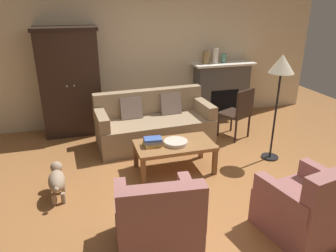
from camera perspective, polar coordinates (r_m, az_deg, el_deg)
ground_plane at (r=4.40m, az=3.31°, el=-9.87°), size 9.60×9.60×0.00m
back_wall at (r=6.27m, az=-4.34°, el=13.43°), size 7.20×0.10×2.80m
fireplace at (r=6.70m, az=9.48°, el=6.47°), size 1.26×0.48×1.12m
armoire at (r=5.90m, az=-17.03°, el=7.48°), size 1.06×0.57×1.88m
couch at (r=5.42m, az=-2.53°, el=0.22°), size 1.96×0.95×0.86m
coffee_table at (r=4.50m, az=1.17°, el=-3.78°), size 1.10×0.60×0.42m
fruit_bowl at (r=4.45m, az=1.40°, el=-2.94°), size 0.33×0.33×0.05m
book_stack at (r=4.39m, az=-2.75°, el=-2.87°), size 0.27×0.20×0.11m
mantel_vase_bronze at (r=6.39m, az=6.78°, el=12.08°), size 0.13×0.13×0.25m
mantel_vase_cream at (r=6.46m, az=8.46°, el=12.32°), size 0.12×0.12×0.30m
mantel_vase_jade at (r=6.55m, az=9.90°, el=11.85°), size 0.10×0.10×0.18m
armchair_near_left at (r=3.18m, az=-1.86°, el=-17.00°), size 0.85×0.84×0.88m
armchair_near_right at (r=3.66m, az=23.64°, el=-13.26°), size 0.90×0.90×0.88m
side_chair_wooden at (r=5.64m, az=12.56°, el=2.70°), size 0.59×0.59×0.90m
floor_lamp at (r=4.81m, az=19.57°, el=9.38°), size 0.36×0.36×1.60m
dog at (r=4.19m, az=-19.24°, el=-9.07°), size 0.21×0.57×0.39m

